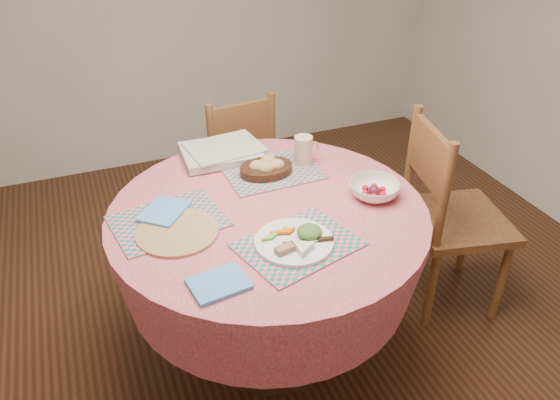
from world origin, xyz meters
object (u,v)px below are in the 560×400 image
Objects in this scene: latte_mug at (304,150)px; fruit_bowl at (374,190)px; chair_right at (448,213)px; bread_bowl at (266,167)px; dinner_plate at (296,240)px; chair_back at (235,164)px; wicker_trivet at (177,232)px; dining_table at (269,249)px.

latte_mug is 0.39m from fruit_bowl.
bread_bowl is at bearing 84.66° from chair_right.
chair_right reaches higher than dinner_plate.
fruit_bowl is at bearing -66.83° from latte_mug.
latte_mug is at bearing 77.88° from chair_right.
chair_back reaches higher than bread_bowl.
dinner_plate is at bearing -31.02° from wicker_trivet.
dining_table is 0.89m from chair_right.
dining_table is 4.79× the size of fruit_bowl.
chair_right reaches higher than latte_mug.
fruit_bowl is (0.41, 0.18, 0.01)m from dinner_plate.
chair_right is at bearing -17.36° from bread_bowl.
dining_table is at bearing 92.54° from dinner_plate.
latte_mug is at bearing 45.87° from dining_table.
latte_mug is (0.27, 0.28, 0.26)m from dining_table.
chair_back is at bearing 106.35° from fruit_bowl.
bread_bowl is at bearing 32.44° from wicker_trivet.
dinner_plate is 0.45m from fruit_bowl.
bread_bowl reaches higher than wicker_trivet.
chair_right reaches higher than bread_bowl.
dinner_plate is (-0.13, -1.16, 0.31)m from chair_back.
fruit_bowl is (0.79, -0.04, 0.02)m from wicker_trivet.
dinner_plate is at bearing -116.22° from latte_mug.
bread_bowl is 0.19m from latte_mug.
chair_back is 3.87× the size of bread_bowl.
latte_mug is at bearing 96.79° from chair_back.
chair_back is 1.10m from wicker_trivet.
chair_right is at bearing -24.14° from latte_mug.
chair_right reaches higher than wicker_trivet.
wicker_trivet is 0.53m from bread_bowl.
dining_table is 4.46× the size of dinner_plate.
chair_right is 1.28m from wicker_trivet.
bread_bowl is at bearing 81.16° from dinner_plate.
fruit_bowl is at bearing 111.33° from chair_right.
latte_mug is at bearing 113.17° from fruit_bowl.
latte_mug reaches higher than dining_table.
chair_back is (0.14, 0.91, -0.09)m from dining_table.
chair_back is at bearing 51.89° from chair_right.
dining_table is at bearing 170.81° from fruit_bowl.
fruit_bowl reaches higher than dining_table.
dinner_plate reaches higher than wicker_trivet.
latte_mug is at bearing 63.78° from dinner_plate.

